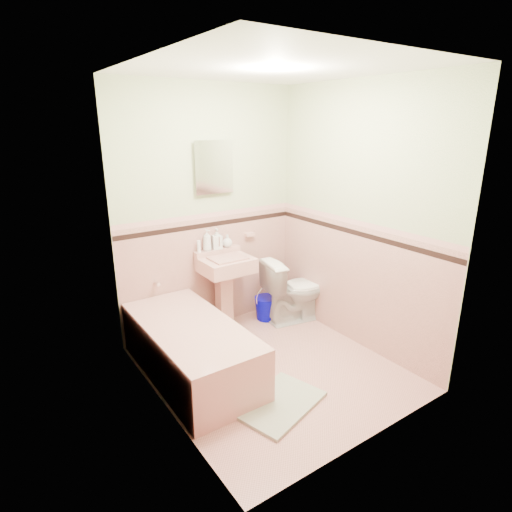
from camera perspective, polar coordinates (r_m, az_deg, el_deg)
floor at (r=3.93m, az=2.14°, el=-14.99°), size 2.20×2.20×0.00m
ceiling at (r=3.33m, az=2.67°, el=24.25°), size 2.20×2.20×0.00m
wall_back at (r=4.32m, az=-6.41°, el=5.99°), size 2.50×0.00×2.50m
wall_front at (r=2.66m, az=16.69°, el=-2.15°), size 2.50×0.00×2.50m
wall_left at (r=2.95m, az=-13.40°, el=0.08°), size 0.00×2.50×2.50m
wall_right at (r=4.08m, az=13.75°, el=4.88°), size 0.00×2.50×2.50m
wainscot_back at (r=4.49m, az=-6.06°, el=-2.19°), size 2.00×0.00×2.00m
wainscot_front at (r=2.94m, az=15.37°, el=-14.09°), size 2.00×0.00×2.00m
wainscot_left at (r=3.21m, az=-12.36°, el=-11.02°), size 0.00×2.20×2.20m
wainscot_right at (r=4.26m, az=13.01°, el=-3.69°), size 0.00×2.20×2.20m
accent_back at (r=4.34m, az=-6.24°, el=4.27°), size 2.00×0.00×2.00m
accent_front at (r=2.71m, az=16.16°, el=-4.63°), size 2.00×0.00×2.00m
accent_left at (r=3.00m, az=-12.90°, el=-2.23°), size 0.00×2.20×2.20m
accent_right at (r=4.10m, az=13.45°, el=3.08°), size 0.00×2.20×2.20m
cap_back at (r=4.32m, az=-6.29°, el=5.56°), size 2.00×0.00×2.00m
cap_front at (r=2.68m, az=16.34°, el=-2.65°), size 2.00×0.00×2.00m
cap_left at (r=2.97m, az=-13.03°, el=-0.41°), size 0.00×2.20×2.20m
cap_right at (r=4.07m, az=13.55°, el=4.44°), size 0.00×2.20×2.20m
bathtub at (r=3.78m, az=-8.82°, el=-12.64°), size 0.70×1.50×0.45m
tub_faucet at (r=4.21m, az=-13.39°, el=-3.55°), size 0.04×0.12×0.04m
sink at (r=4.40m, az=-3.97°, el=-5.30°), size 0.51×0.48×0.81m
sink_faucet at (r=4.33m, az=-5.07°, el=1.97°), size 0.02×0.02×0.10m
medicine_cabinet at (r=4.25m, az=-5.82°, el=11.95°), size 0.37×0.04×0.47m
soap_dish at (r=4.59m, az=-0.88°, el=2.94°), size 0.11×0.06×0.04m
soap_bottle_left at (r=4.31m, az=-6.69°, el=2.15°), size 0.11×0.11×0.22m
soap_bottle_mid at (r=4.36m, az=-5.36°, el=2.35°), size 0.12×0.12×0.22m
soap_bottle_right at (r=4.43m, az=-3.93°, el=2.08°), size 0.11×0.11×0.13m
tube at (r=4.28m, az=-7.80°, el=1.30°), size 0.05×0.05×0.12m
toilet at (r=4.65m, az=5.36°, el=-4.58°), size 0.77×0.52×0.72m
bucket at (r=4.74m, az=1.39°, el=-7.09°), size 0.31×0.31×0.26m
bath_mat at (r=3.49m, az=3.19°, el=-19.41°), size 0.80×0.64×0.03m
shoe at (r=3.50m, az=1.12°, el=-18.44°), size 0.16×0.10×0.06m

